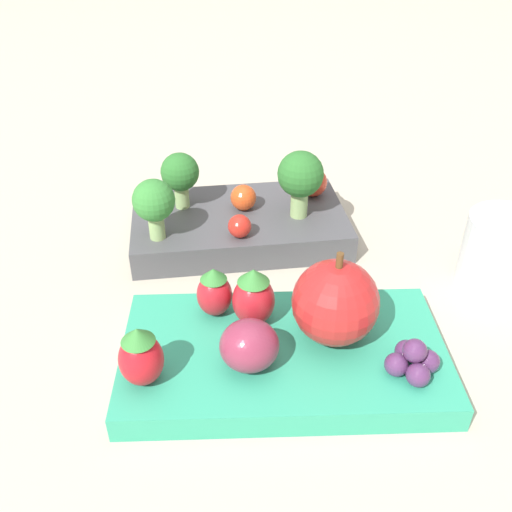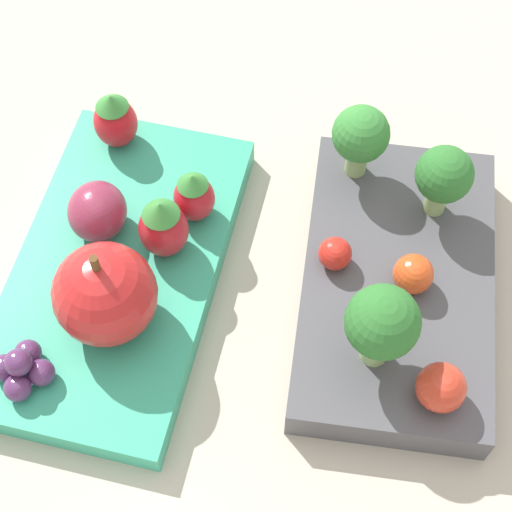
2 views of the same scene
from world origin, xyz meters
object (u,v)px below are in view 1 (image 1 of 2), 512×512
at_px(cherry_tomato_2, 240,226).
at_px(plum, 249,346).
at_px(grape_cluster, 413,361).
at_px(bento_box_fruit, 279,357).
at_px(strawberry_0, 214,292).
at_px(cherry_tomato_0, 243,197).
at_px(strawberry_2, 141,356).
at_px(broccoli_floret_0, 180,174).
at_px(strawberry_1, 253,297).
at_px(broccoli_floret_1, 300,176).
at_px(apple, 335,302).
at_px(drinking_cup, 502,253).
at_px(broccoli_floret_2, 154,202).
at_px(cherry_tomato_1, 313,182).
at_px(bento_box_savoury, 239,225).

relative_size(cherry_tomato_2, plum, 0.52).
distance_m(plum, grape_cluster, 0.11).
relative_size(bento_box_fruit, strawberry_0, 5.89).
bearing_deg(grape_cluster, bento_box_fruit, 157.19).
bearing_deg(cherry_tomato_0, strawberry_2, -113.89).
height_order(broccoli_floret_0, strawberry_0, broccoli_floret_0).
bearing_deg(plum, strawberry_0, 108.07).
height_order(cherry_tomato_0, grape_cluster, cherry_tomato_0).
bearing_deg(strawberry_1, bento_box_fruit, -63.92).
relative_size(broccoli_floret_1, grape_cluster, 1.69).
bearing_deg(strawberry_1, broccoli_floret_0, 105.95).
xyz_separation_m(broccoli_floret_1, apple, (-0.01, -0.15, -0.02)).
height_order(apple, drinking_cup, apple).
height_order(bento_box_fruit, broccoli_floret_1, broccoli_floret_1).
height_order(bento_box_fruit, strawberry_1, strawberry_1).
relative_size(bento_box_fruit, broccoli_floret_1, 3.74).
height_order(bento_box_fruit, broccoli_floret_2, broccoli_floret_2).
relative_size(broccoli_floret_0, strawberry_1, 1.15).
relative_size(cherry_tomato_2, strawberry_2, 0.46).
bearing_deg(bento_box_fruit, broccoli_floret_1, 74.35).
bearing_deg(cherry_tomato_2, plum, -93.78).
bearing_deg(strawberry_0, bento_box_fruit, -46.01).
xyz_separation_m(cherry_tomato_1, cherry_tomato_2, (-0.08, -0.06, -0.00)).
xyz_separation_m(cherry_tomato_2, drinking_cup, (0.21, -0.06, -0.01)).
distance_m(broccoli_floret_1, cherry_tomato_1, 0.05).
relative_size(strawberry_0, plum, 1.01).
relative_size(bento_box_savoury, grape_cluster, 5.32).
distance_m(broccoli_floret_0, grape_cluster, 0.27).
distance_m(broccoli_floret_0, broccoli_floret_1, 0.11).
bearing_deg(strawberry_0, plum, -71.93).
bearing_deg(bento_box_savoury, strawberry_0, -103.78).
bearing_deg(broccoli_floret_0, broccoli_floret_1, -16.26).
relative_size(strawberry_1, strawberry_2, 1.06).
distance_m(broccoli_floret_1, broccoli_floret_2, 0.13).
relative_size(strawberry_0, drinking_cup, 0.62).
height_order(cherry_tomato_0, strawberry_1, strawberry_1).
xyz_separation_m(apple, drinking_cup, (0.16, 0.06, -0.02)).
xyz_separation_m(bento_box_savoury, strawberry_1, (-0.00, -0.14, 0.03)).
relative_size(broccoli_floret_0, drinking_cup, 0.83).
xyz_separation_m(broccoli_floret_0, strawberry_0, (0.02, -0.15, -0.02)).
bearing_deg(strawberry_0, bento_box_savoury, 76.22).
distance_m(cherry_tomato_2, strawberry_2, 0.17).
height_order(cherry_tomato_2, drinking_cup, drinking_cup).
xyz_separation_m(apple, strawberry_2, (-0.13, -0.02, -0.01)).
distance_m(cherry_tomato_1, strawberry_0, 0.19).
relative_size(cherry_tomato_1, grape_cluster, 0.75).
distance_m(bento_box_fruit, broccoli_floret_1, 0.17).
bearing_deg(bento_box_fruit, cherry_tomato_2, 95.44).
xyz_separation_m(apple, strawberry_0, (-0.08, 0.04, -0.01)).
bearing_deg(broccoli_floret_2, cherry_tomato_2, -5.85).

